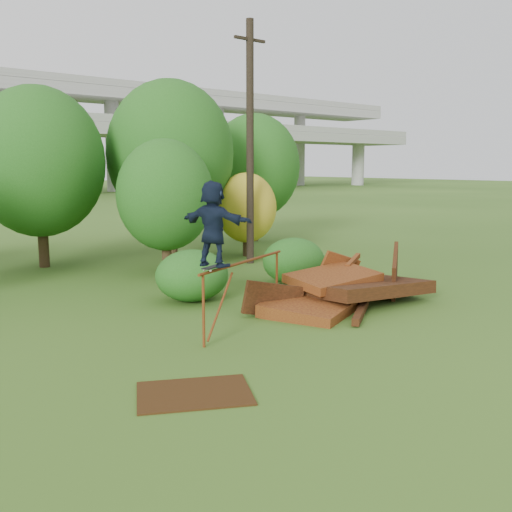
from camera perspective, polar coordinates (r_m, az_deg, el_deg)
ground at (r=13.02m, az=8.46°, el=-7.69°), size 240.00×240.00×0.00m
scrap_pile at (r=15.58m, az=8.65°, el=-3.42°), size 5.50×3.39×1.81m
grind_rail at (r=13.08m, az=-1.20°, el=-2.02°), size 3.42×1.38×1.58m
skateboard at (r=11.94m, az=-4.25°, el=-1.08°), size 0.70×0.42×0.07m
skater at (r=11.82m, az=-4.31°, el=3.25°), size 1.07×1.73×1.78m
flat_plate at (r=9.72m, az=-6.19°, el=-13.49°), size 2.27×2.05×0.03m
tree_1 at (r=22.17m, az=-20.92°, el=8.77°), size 4.70×4.70×6.54m
tree_2 at (r=19.54m, az=-9.06°, el=6.03°), size 3.27×3.27×4.61m
tree_3 at (r=23.59m, az=-8.54°, el=10.04°), size 5.13×5.13×7.11m
tree_4 at (r=23.36m, az=-0.98°, el=4.84°), size 2.48×2.48×3.43m
tree_5 at (r=28.01m, az=-0.15°, el=8.94°), size 4.40×4.40×6.19m
shrub_left at (r=15.84m, az=-6.40°, el=-1.94°), size 2.07×1.91×1.43m
shrub_right at (r=18.12m, az=3.79°, el=-0.47°), size 2.06×1.88×1.46m
utility_pole at (r=21.59m, az=-0.60°, el=11.25°), size 1.40×0.28×8.93m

